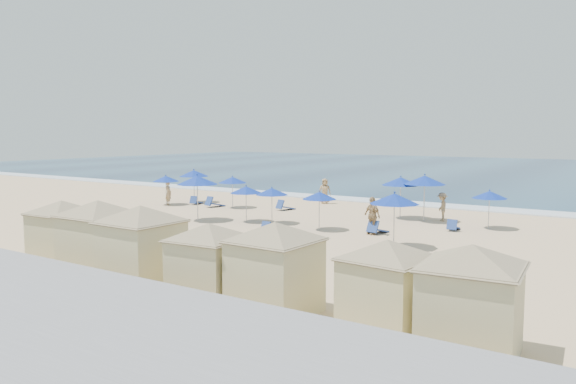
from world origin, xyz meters
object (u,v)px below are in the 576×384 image
(umbrella_7, at_px, (319,196))
(umbrella_8, at_px, (425,180))
(cabana_0, at_px, (62,224))
(umbrella_10, at_px, (394,199))
(cabana_6, at_px, (471,286))
(beachgoer_1, at_px, (372,216))
(umbrella_6, at_px, (401,181))
(umbrella_9, at_px, (489,195))
(beachgoer_3, at_px, (325,191))
(cabana_4, at_px, (275,256))
(beachgoer_2, at_px, (442,207))
(umbrella_4, at_px, (272,192))
(cabana_3, at_px, (209,252))
(trash_bin, at_px, (160,239))
(umbrella_1, at_px, (194,173))
(umbrella_5, at_px, (246,190))
(beachgoer_0, at_px, (168,193))
(umbrella_2, at_px, (197,180))
(cabana_2, at_px, (141,236))
(umbrella_3, at_px, (232,180))
(cabana_1, at_px, (99,228))
(cabana_5, at_px, (387,274))
(umbrella_0, at_px, (166,179))

(umbrella_7, distance_m, umbrella_8, 6.80)
(cabana_0, xyz_separation_m, umbrella_10, (9.36, 9.91, 0.62))
(cabana_6, bearing_deg, beachgoer_1, 123.66)
(umbrella_6, relative_size, umbrella_9, 1.22)
(beachgoer_1, bearing_deg, beachgoer_3, 156.20)
(cabana_4, distance_m, beachgoer_2, 18.85)
(umbrella_4, distance_m, umbrella_10, 8.61)
(beachgoer_3, bearing_deg, umbrella_8, -52.63)
(cabana_3, bearing_deg, umbrella_6, 95.37)
(umbrella_9, xyz_separation_m, beachgoer_1, (-4.35, -4.96, -0.86))
(trash_bin, xyz_separation_m, umbrella_1, (-10.02, 12.74, 1.72))
(umbrella_5, distance_m, beachgoer_0, 9.59)
(umbrella_2, bearing_deg, cabana_6, -30.86)
(cabana_2, relative_size, umbrella_1, 1.92)
(cabana_3, relative_size, beachgoer_2, 2.52)
(cabana_0, bearing_deg, umbrella_2, 105.94)
(cabana_0, relative_size, beachgoer_1, 2.28)
(cabana_3, bearing_deg, umbrella_9, 78.88)
(beachgoer_2, xyz_separation_m, beachgoer_3, (-9.58, 3.19, 0.08))
(trash_bin, distance_m, cabana_3, 8.66)
(umbrella_7, height_order, beachgoer_3, umbrella_7)
(trash_bin, height_order, umbrella_10, umbrella_10)
(umbrella_1, height_order, umbrella_3, umbrella_1)
(umbrella_2, height_order, umbrella_9, umbrella_2)
(cabana_4, distance_m, umbrella_9, 17.67)
(beachgoer_1, bearing_deg, cabana_1, -84.74)
(trash_bin, xyz_separation_m, cabana_1, (1.75, -4.51, 1.29))
(cabana_1, relative_size, umbrella_6, 1.84)
(cabana_2, bearing_deg, cabana_5, 3.50)
(cabana_5, bearing_deg, umbrella_7, 127.20)
(cabana_6, bearing_deg, umbrella_4, 138.91)
(cabana_4, distance_m, beachgoer_1, 13.06)
(trash_bin, bearing_deg, umbrella_10, 54.58)
(umbrella_0, distance_m, umbrella_6, 16.43)
(umbrella_10, bearing_deg, umbrella_5, 168.13)
(cabana_6, bearing_deg, umbrella_10, 121.29)
(trash_bin, height_order, beachgoer_3, beachgoer_3)
(cabana_0, relative_size, cabana_5, 1.03)
(cabana_1, xyz_separation_m, umbrella_9, (8.90, 17.60, 0.12))
(umbrella_1, relative_size, umbrella_2, 0.91)
(beachgoer_1, bearing_deg, umbrella_4, -154.85)
(umbrella_2, bearing_deg, umbrella_1, 134.72)
(cabana_4, distance_m, umbrella_1, 25.99)
(cabana_2, distance_m, umbrella_9, 18.95)
(umbrella_1, relative_size, beachgoer_0, 1.46)
(cabana_5, xyz_separation_m, beachgoer_2, (-4.80, 18.43, -0.67))
(umbrella_4, distance_m, umbrella_5, 1.60)
(cabana_3, xyz_separation_m, cabana_4, (2.24, 0.22, 0.13))
(trash_bin, distance_m, cabana_5, 13.31)
(trash_bin, xyz_separation_m, umbrella_5, (-1.35, 7.81, 1.43))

